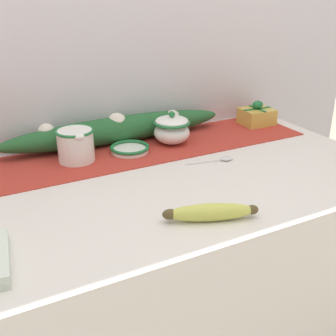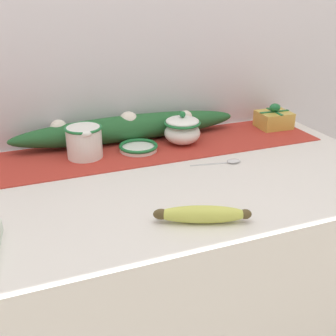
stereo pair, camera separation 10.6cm
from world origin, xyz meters
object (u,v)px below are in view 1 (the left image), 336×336
(banana, at_px, (211,212))
(sugar_bowl, at_px, (172,129))
(small_dish, at_px, (131,148))
(spoon, at_px, (224,159))
(gift_box, at_px, (257,116))
(cream_pitcher, at_px, (76,144))

(banana, bearing_deg, sugar_bowl, 72.01)
(small_dish, distance_m, banana, 0.45)
(sugar_bowl, bearing_deg, spoon, -69.77)
(sugar_bowl, distance_m, gift_box, 0.37)
(sugar_bowl, relative_size, banana, 0.57)
(gift_box, bearing_deg, spoon, -142.79)
(cream_pitcher, relative_size, spoon, 0.85)
(cream_pitcher, bearing_deg, sugar_bowl, -0.18)
(spoon, distance_m, gift_box, 0.38)
(cream_pitcher, xyz_separation_m, small_dish, (0.17, -0.01, -0.04))
(gift_box, bearing_deg, cream_pitcher, -177.25)
(sugar_bowl, relative_size, gift_box, 1.01)
(sugar_bowl, bearing_deg, banana, -107.99)
(sugar_bowl, bearing_deg, small_dish, -176.93)
(sugar_bowl, relative_size, small_dish, 0.97)
(small_dish, bearing_deg, spoon, -40.48)
(spoon, bearing_deg, cream_pitcher, 163.21)
(cream_pitcher, relative_size, small_dish, 1.06)
(small_dish, distance_m, spoon, 0.29)
(banana, xyz_separation_m, gift_box, (0.52, 0.50, 0.01))
(cream_pitcher, relative_size, gift_box, 1.09)
(small_dish, distance_m, gift_box, 0.52)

